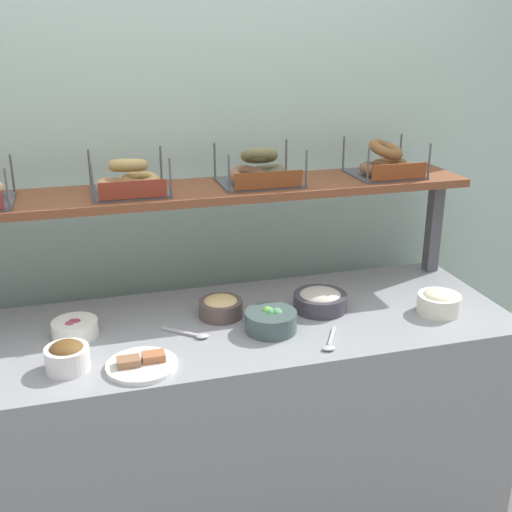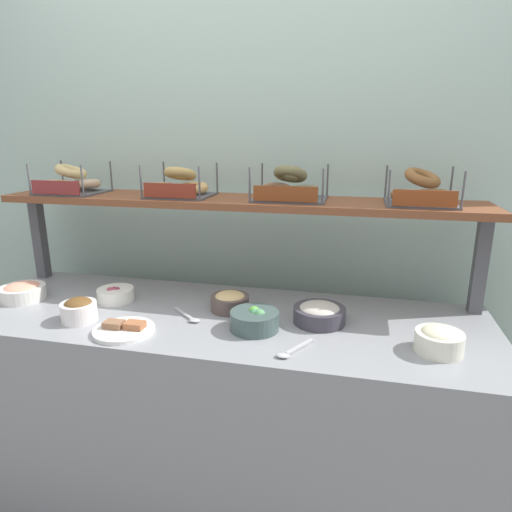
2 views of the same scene
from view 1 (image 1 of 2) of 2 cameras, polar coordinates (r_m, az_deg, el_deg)
The scene contains 16 objects.
back_wall at distance 2.65m, azimuth -6.38°, elevation 5.79°, with size 3.32×0.06×2.40m, color #A7C1B4.
deli_counter at distance 2.48m, azimuth -3.38°, elevation -15.01°, with size 2.12×0.70×0.85m, color gray.
shelf_riser_right at distance 2.78m, azimuth 15.57°, elevation 2.66°, with size 0.05×0.05×0.40m, color #4C4C51.
upper_shelf at distance 2.37m, azimuth -5.26°, elevation 5.72°, with size 2.08×0.32×0.03m, color brown.
bowl_veggie_mix at distance 2.21m, azimuth 1.33°, elevation -5.74°, with size 0.18×0.18×0.08m.
bowl_beet_salad at distance 2.26m, azimuth -15.85°, elevation -6.22°, with size 0.15×0.15×0.06m.
bowl_hummus at distance 2.31m, azimuth -3.17°, elevation -4.53°, with size 0.16×0.16×0.08m.
bowl_potato_salad at distance 2.43m, azimuth 16.01°, elevation -3.92°, with size 0.16×0.16×0.09m.
bowl_chocolate_spread at distance 2.05m, azimuth -16.50°, elevation -8.54°, with size 0.13×0.13×0.09m.
bowl_tuna_salad at distance 2.37m, azimuth 5.73°, elevation -3.91°, with size 0.20×0.20×0.08m.
serving_plate_white at distance 2.02m, azimuth -10.16°, elevation -9.49°, with size 0.22×0.22×0.04m.
serving_spoon_near_plate at distance 2.19m, azimuth -5.71°, elevation -6.94°, with size 0.15×0.12×0.01m.
serving_spoon_by_edge at distance 2.14m, azimuth 6.65°, elevation -7.69°, with size 0.11×0.16×0.01m.
bagel_basket_sesame at distance 2.32m, azimuth -11.27°, elevation 6.65°, with size 0.27×0.25×0.14m.
bagel_basket_poppy at distance 2.41m, azimuth 0.27°, elevation 7.61°, with size 0.30×0.25×0.15m.
bagel_basket_cinnamon_raisin at distance 2.59m, azimuth 11.41°, elevation 8.09°, with size 0.27×0.26×0.15m.
Camera 1 is at (-0.42, -1.98, 1.85)m, focal length 44.85 mm.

